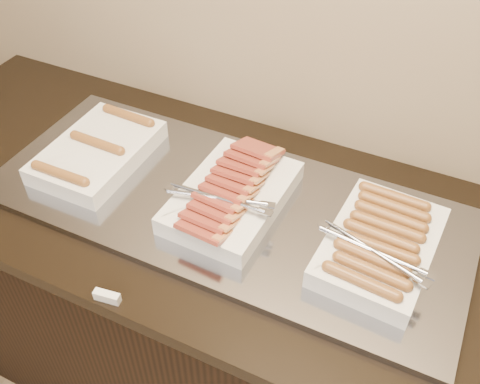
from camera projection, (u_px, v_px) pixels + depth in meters
name	position (u px, v px, depth m)	size (l,w,h in m)	color
counter	(228.00, 310.00, 1.65)	(2.06, 0.76, 0.90)	black
warming_tray	(224.00, 204.00, 1.34)	(1.20, 0.50, 0.02)	gray
dish_left	(98.00, 151.00, 1.44)	(0.23, 0.34, 0.07)	white
dish_center	(231.00, 195.00, 1.30)	(0.27, 0.38, 0.10)	white
dish_right	(380.00, 245.00, 1.18)	(0.27, 0.35, 0.08)	white
label_holder	(107.00, 297.00, 1.13)	(0.06, 0.02, 0.02)	white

